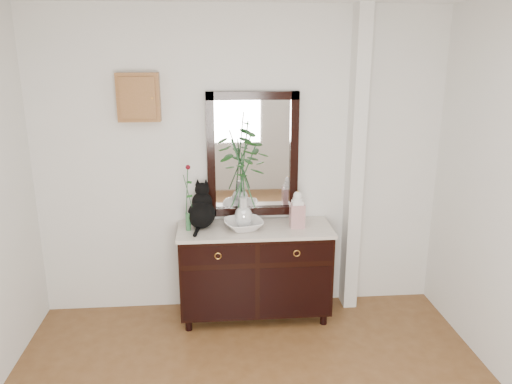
{
  "coord_description": "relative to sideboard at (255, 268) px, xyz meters",
  "views": [
    {
      "loc": [
        -0.23,
        -2.31,
        2.34
      ],
      "look_at": [
        0.1,
        1.63,
        1.2
      ],
      "focal_mm": 35.0,
      "sensor_mm": 36.0,
      "label": 1
    }
  ],
  "objects": [
    {
      "name": "cat",
      "position": [
        -0.46,
        0.06,
        0.57
      ],
      "size": [
        0.31,
        0.37,
        0.39
      ],
      "primitive_type": null,
      "rotation": [
        0.0,
        0.0,
        -0.13
      ],
      "color": "black",
      "rests_on": "sideboard"
    },
    {
      "name": "pilaster",
      "position": [
        0.9,
        0.17,
        0.88
      ],
      "size": [
        0.12,
        0.2,
        2.7
      ],
      "primitive_type": "cube",
      "color": "silver",
      "rests_on": "ground"
    },
    {
      "name": "ginger_jar",
      "position": [
        0.36,
        -0.01,
        0.54
      ],
      "size": [
        0.12,
        0.12,
        0.33
      ],
      "primitive_type": null,
      "rotation": [
        0.0,
        0.0,
        -0.0
      ],
      "color": "white",
      "rests_on": "sideboard"
    },
    {
      "name": "key_cabinet",
      "position": [
        -0.95,
        0.21,
        1.48
      ],
      "size": [
        0.35,
        0.1,
        0.4
      ],
      "primitive_type": "cube",
      "color": "brown",
      "rests_on": "wall_back"
    },
    {
      "name": "sideboard",
      "position": [
        0.0,
        0.0,
        0.0
      ],
      "size": [
        1.33,
        0.52,
        0.82
      ],
      "color": "black",
      "rests_on": "ground"
    },
    {
      "name": "bud_vase_rose",
      "position": [
        -0.57,
        -0.01,
        0.67
      ],
      "size": [
        0.08,
        0.08,
        0.58
      ],
      "primitive_type": null,
      "rotation": [
        0.0,
        0.0,
        0.07
      ],
      "color": "#33693E",
      "rests_on": "sideboard"
    },
    {
      "name": "wall_mirror",
      "position": [
        -0.0,
        0.24,
        0.97
      ],
      "size": [
        0.8,
        0.06,
        1.1
      ],
      "color": "black",
      "rests_on": "wall_back"
    },
    {
      "name": "lotus_bowl",
      "position": [
        -0.1,
        -0.02,
        0.42
      ],
      "size": [
        0.39,
        0.39,
        0.08
      ],
      "primitive_type": "imported",
      "rotation": [
        0.0,
        0.0,
        0.21
      ],
      "color": "white",
      "rests_on": "sideboard"
    },
    {
      "name": "wall_back",
      "position": [
        -0.1,
        0.25,
        0.88
      ],
      "size": [
        3.6,
        0.04,
        2.7
      ],
      "primitive_type": "cube",
      "color": "silver",
      "rests_on": "ground"
    },
    {
      "name": "vase_branches",
      "position": [
        -0.1,
        -0.02,
        0.86
      ],
      "size": [
        0.45,
        0.45,
        0.93
      ],
      "primitive_type": null,
      "rotation": [
        0.0,
        0.0,
        0.03
      ],
      "color": "silver",
      "rests_on": "lotus_bowl"
    }
  ]
}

